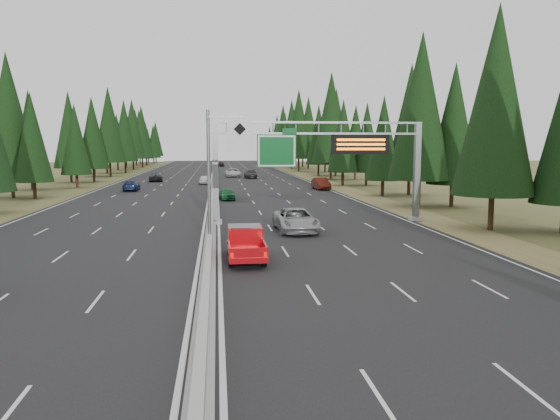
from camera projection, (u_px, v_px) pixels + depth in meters
The scene contains 18 objects.
road at pixel (214, 184), 86.14m from camera, with size 32.00×260.00×0.08m, color black.
shoulder_right at pixel (325, 183), 88.17m from camera, with size 3.60×260.00×0.06m, color olive.
shoulder_left at pixel (98, 185), 84.11m from camera, with size 3.60×260.00×0.06m, color #505326.
median_barrier at pixel (214, 181), 86.10m from camera, with size 0.70×260.00×0.85m.
sign_gantry at pixel (327, 156), 42.03m from camera, with size 16.75×0.98×7.80m.
hov_sign_pole at pixel (219, 169), 31.37m from camera, with size 2.80×0.50×8.00m.
tree_row_right at pixel (347, 125), 89.99m from camera, with size 11.72×240.69×18.93m.
tree_row_left at pixel (63, 126), 80.21m from camera, with size 11.37×240.37×17.84m.
silver_minivan at pixel (296, 220), 38.00m from camera, with size 2.67×5.80×1.61m, color #9A9A9E.
red_pickup at pixel (245, 241), 28.84m from camera, with size 1.87×5.24×1.71m.
car_ahead_green at pixel (227, 194), 60.13m from camera, with size 1.56×3.89×1.32m, color #166434.
car_ahead_dkred at pixel (321, 184), 74.07m from camera, with size 1.68×4.83×1.59m, color #4D140B.
car_ahead_dkgrey at pixel (251, 174), 99.44m from camera, with size 2.19×5.39×1.56m, color black.
car_ahead_white at pixel (233, 173), 103.81m from camera, with size 2.67×5.80×1.61m, color silver.
car_ahead_far at pixel (221, 164), 154.79m from camera, with size 1.76×4.37×1.49m, color black.
car_onc_blue at pixel (131, 185), 72.10m from camera, with size 1.96×4.82×1.40m, color #15224C.
car_onc_white at pixel (204, 180), 84.72m from camera, with size 1.61×4.00×1.36m, color silver.
car_onc_far at pixel (156, 178), 90.64m from camera, with size 2.16×4.68×1.30m, color black.
Camera 1 is at (0.47, -6.66, 6.06)m, focal length 35.00 mm.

